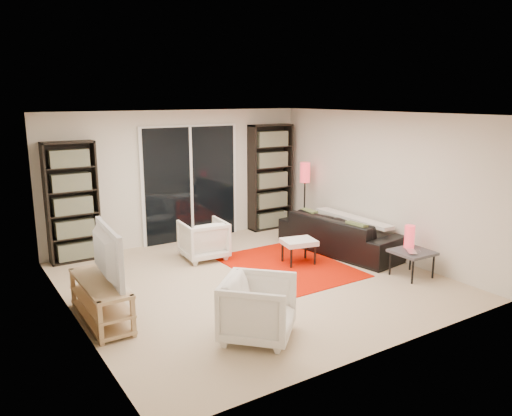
{
  "coord_description": "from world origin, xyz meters",
  "views": [
    {
      "loc": [
        -3.69,
        -5.84,
        2.63
      ],
      "look_at": [
        0.25,
        0.3,
        1.0
      ],
      "focal_mm": 35.0,
      "sensor_mm": 36.0,
      "label": 1
    }
  ],
  "objects_px": {
    "armchair_front": "(258,308)",
    "side_table": "(412,253)",
    "floor_lamp": "(305,180)",
    "bookshelf_right": "(271,177)",
    "tv_stand": "(101,300)",
    "bookshelf_left": "(72,202)",
    "armchair_back": "(204,239)",
    "sofa": "(341,234)",
    "ottoman": "(299,243)"
  },
  "relations": [
    {
      "from": "sofa",
      "to": "armchair_front",
      "type": "height_order",
      "value": "armchair_front"
    },
    {
      "from": "sofa",
      "to": "side_table",
      "type": "height_order",
      "value": "sofa"
    },
    {
      "from": "floor_lamp",
      "to": "ottoman",
      "type": "bearing_deg",
      "value": -130.75
    },
    {
      "from": "tv_stand",
      "to": "floor_lamp",
      "type": "xyz_separation_m",
      "value": [
        4.46,
        1.78,
        0.81
      ]
    },
    {
      "from": "armchair_front",
      "to": "floor_lamp",
      "type": "distance_m",
      "value": 4.51
    },
    {
      "from": "bookshelf_right",
      "to": "armchair_back",
      "type": "height_order",
      "value": "bookshelf_right"
    },
    {
      "from": "armchair_back",
      "to": "side_table",
      "type": "xyz_separation_m",
      "value": [
        2.22,
        -2.45,
        0.04
      ]
    },
    {
      "from": "armchair_front",
      "to": "bookshelf_left",
      "type": "bearing_deg",
      "value": 60.84
    },
    {
      "from": "sofa",
      "to": "side_table",
      "type": "bearing_deg",
      "value": 173.71
    },
    {
      "from": "tv_stand",
      "to": "sofa",
      "type": "height_order",
      "value": "sofa"
    },
    {
      "from": "armchair_back",
      "to": "floor_lamp",
      "type": "bearing_deg",
      "value": -167.33
    },
    {
      "from": "sofa",
      "to": "floor_lamp",
      "type": "bearing_deg",
      "value": -17.46
    },
    {
      "from": "bookshelf_right",
      "to": "sofa",
      "type": "relative_size",
      "value": 0.95
    },
    {
      "from": "side_table",
      "to": "armchair_front",
      "type": "bearing_deg",
      "value": -172.39
    },
    {
      "from": "armchair_front",
      "to": "side_table",
      "type": "distance_m",
      "value": 3.01
    },
    {
      "from": "floor_lamp",
      "to": "bookshelf_right",
      "type": "bearing_deg",
      "value": 114.51
    },
    {
      "from": "armchair_back",
      "to": "floor_lamp",
      "type": "relative_size",
      "value": 0.51
    },
    {
      "from": "sofa",
      "to": "floor_lamp",
      "type": "distance_m",
      "value": 1.49
    },
    {
      "from": "bookshelf_right",
      "to": "armchair_front",
      "type": "distance_m",
      "value": 4.84
    },
    {
      "from": "tv_stand",
      "to": "side_table",
      "type": "distance_m",
      "value": 4.44
    },
    {
      "from": "sofa",
      "to": "floor_lamp",
      "type": "height_order",
      "value": "floor_lamp"
    },
    {
      "from": "bookshelf_right",
      "to": "armchair_front",
      "type": "bearing_deg",
      "value": -125.88
    },
    {
      "from": "ottoman",
      "to": "floor_lamp",
      "type": "bearing_deg",
      "value": 49.25
    },
    {
      "from": "side_table",
      "to": "ottoman",
      "type": "bearing_deg",
      "value": 127.3
    },
    {
      "from": "armchair_front",
      "to": "floor_lamp",
      "type": "relative_size",
      "value": 0.55
    },
    {
      "from": "side_table",
      "to": "tv_stand",
      "type": "bearing_deg",
      "value": 167.1
    },
    {
      "from": "floor_lamp",
      "to": "tv_stand",
      "type": "bearing_deg",
      "value": -158.23
    },
    {
      "from": "tv_stand",
      "to": "armchair_front",
      "type": "bearing_deg",
      "value": -46.04
    },
    {
      "from": "tv_stand",
      "to": "floor_lamp",
      "type": "relative_size",
      "value": 0.94
    },
    {
      "from": "bookshelf_left",
      "to": "floor_lamp",
      "type": "relative_size",
      "value": 1.39
    },
    {
      "from": "sofa",
      "to": "side_table",
      "type": "distance_m",
      "value": 1.5
    },
    {
      "from": "bookshelf_right",
      "to": "ottoman",
      "type": "relative_size",
      "value": 3.53
    },
    {
      "from": "bookshelf_left",
      "to": "armchair_front",
      "type": "height_order",
      "value": "bookshelf_left"
    },
    {
      "from": "bookshelf_left",
      "to": "floor_lamp",
      "type": "distance_m",
      "value": 4.23
    },
    {
      "from": "bookshelf_right",
      "to": "floor_lamp",
      "type": "height_order",
      "value": "bookshelf_right"
    },
    {
      "from": "bookshelf_left",
      "to": "armchair_front",
      "type": "bearing_deg",
      "value": -74.9
    },
    {
      "from": "bookshelf_right",
      "to": "sofa",
      "type": "bearing_deg",
      "value": -86.5
    },
    {
      "from": "tv_stand",
      "to": "ottoman",
      "type": "relative_size",
      "value": 2.21
    },
    {
      "from": "bookshelf_left",
      "to": "bookshelf_right",
      "type": "relative_size",
      "value": 0.93
    },
    {
      "from": "bookshelf_right",
      "to": "ottoman",
      "type": "distance_m",
      "value": 2.38
    },
    {
      "from": "tv_stand",
      "to": "side_table",
      "type": "relative_size",
      "value": 2.35
    },
    {
      "from": "bookshelf_right",
      "to": "tv_stand",
      "type": "distance_m",
      "value": 4.9
    },
    {
      "from": "bookshelf_left",
      "to": "ottoman",
      "type": "height_order",
      "value": "bookshelf_left"
    },
    {
      "from": "armchair_front",
      "to": "tv_stand",
      "type": "bearing_deg",
      "value": 89.7
    },
    {
      "from": "armchair_back",
      "to": "bookshelf_right",
      "type": "bearing_deg",
      "value": -148.38
    },
    {
      "from": "armchair_back",
      "to": "armchair_front",
      "type": "height_order",
      "value": "armchair_front"
    },
    {
      "from": "tv_stand",
      "to": "armchair_back",
      "type": "bearing_deg",
      "value": 34.72
    },
    {
      "from": "ottoman",
      "to": "side_table",
      "type": "height_order",
      "value": "same"
    },
    {
      "from": "tv_stand",
      "to": "bookshelf_right",
      "type": "bearing_deg",
      "value": 30.98
    },
    {
      "from": "armchair_back",
      "to": "bookshelf_left",
      "type": "bearing_deg",
      "value": -24.8
    }
  ]
}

